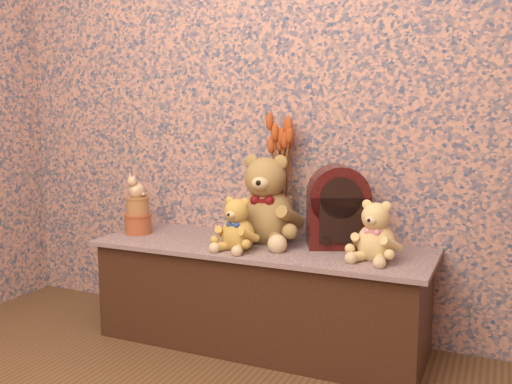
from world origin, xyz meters
TOP-DOWN VIEW (x-y plane):
  - display_shelf at (0.00, 1.25)m, footprint 1.48×0.52m
  - teddy_large at (-0.00, 1.32)m, footprint 0.38×0.44m
  - teddy_medium at (-0.06, 1.14)m, footprint 0.21×0.24m
  - teddy_small at (0.51, 1.21)m, footprint 0.24×0.27m
  - cathedral_radio at (0.31, 1.36)m, footprint 0.31×0.27m
  - ceramic_vase at (0.03, 1.41)m, footprint 0.14×0.14m
  - dried_stalks at (0.03, 1.41)m, footprint 0.21×0.21m
  - biscuit_tin_lower at (-0.63, 1.23)m, footprint 0.16×0.16m
  - biscuit_tin_upper at (-0.63, 1.23)m, footprint 0.12×0.12m
  - cat_figurine at (-0.63, 1.23)m, footprint 0.10×0.11m

SIDE VIEW (x-z plane):
  - display_shelf at x=0.00m, z-range 0.00..0.45m
  - biscuit_tin_lower at x=-0.63m, z-range 0.45..0.54m
  - ceramic_vase at x=0.03m, z-range 0.45..0.65m
  - teddy_medium at x=-0.06m, z-range 0.45..0.69m
  - teddy_small at x=0.51m, z-range 0.45..0.71m
  - biscuit_tin_upper at x=-0.63m, z-range 0.54..0.63m
  - cathedral_radio at x=0.31m, z-range 0.45..0.80m
  - teddy_large at x=0.00m, z-range 0.45..0.87m
  - cat_figurine at x=-0.63m, z-range 0.63..0.74m
  - dried_stalks at x=0.03m, z-range 0.65..1.02m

